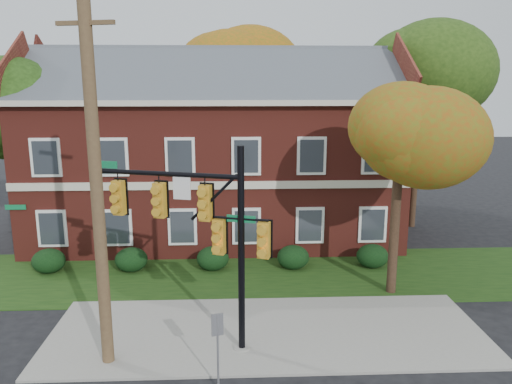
{
  "coord_description": "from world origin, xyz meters",
  "views": [
    {
      "loc": [
        -1.02,
        -13.84,
        7.96
      ],
      "look_at": [
        -0.28,
        3.0,
        4.27
      ],
      "focal_mm": 35.0,
      "sensor_mm": 36.0,
      "label": 1
    }
  ],
  "objects_px": {
    "hedge_left": "(131,260)",
    "tree_near_right": "(409,120)",
    "apartment_building": "(215,142)",
    "hedge_right": "(293,257)",
    "traffic_signal": "(204,225)",
    "utility_pole": "(97,188)",
    "hedge_center": "(213,258)",
    "tree_right_rear": "(429,80)",
    "sign_post": "(218,339)",
    "hedge_far_right": "(372,256)",
    "tree_left_rear": "(11,110)",
    "hedge_far_left": "(49,261)",
    "tree_far_rear": "(239,69)"
  },
  "relations": [
    {
      "from": "tree_near_right",
      "to": "tree_right_rear",
      "type": "relative_size",
      "value": 0.81
    },
    {
      "from": "hedge_far_left",
      "to": "tree_left_rear",
      "type": "bearing_deg",
      "value": 123.42
    },
    {
      "from": "hedge_center",
      "to": "sign_post",
      "type": "relative_size",
      "value": 0.64
    },
    {
      "from": "sign_post",
      "to": "tree_right_rear",
      "type": "bearing_deg",
      "value": 40.15
    },
    {
      "from": "hedge_far_left",
      "to": "tree_near_right",
      "type": "height_order",
      "value": "tree_near_right"
    },
    {
      "from": "hedge_center",
      "to": "sign_post",
      "type": "height_order",
      "value": "sign_post"
    },
    {
      "from": "utility_pole",
      "to": "hedge_right",
      "type": "bearing_deg",
      "value": 63.18
    },
    {
      "from": "tree_left_rear",
      "to": "hedge_right",
      "type": "bearing_deg",
      "value": -17.37
    },
    {
      "from": "hedge_far_left",
      "to": "hedge_right",
      "type": "xyz_separation_m",
      "value": [
        10.5,
        0.0,
        0.0
      ]
    },
    {
      "from": "hedge_far_left",
      "to": "hedge_center",
      "type": "relative_size",
      "value": 1.0
    },
    {
      "from": "hedge_right",
      "to": "tree_left_rear",
      "type": "xyz_separation_m",
      "value": [
        -13.23,
        4.14,
        6.16
      ]
    },
    {
      "from": "hedge_far_right",
      "to": "tree_left_rear",
      "type": "relative_size",
      "value": 0.16
    },
    {
      "from": "apartment_building",
      "to": "tree_near_right",
      "type": "relative_size",
      "value": 2.19
    },
    {
      "from": "hedge_far_left",
      "to": "tree_right_rear",
      "type": "xyz_separation_m",
      "value": [
        18.31,
        6.11,
        7.6
      ]
    },
    {
      "from": "hedge_far_right",
      "to": "tree_far_rear",
      "type": "relative_size",
      "value": 0.12
    },
    {
      "from": "hedge_left",
      "to": "tree_right_rear",
      "type": "xyz_separation_m",
      "value": [
        14.81,
        6.11,
        7.6
      ]
    },
    {
      "from": "tree_left_rear",
      "to": "tree_far_rear",
      "type": "height_order",
      "value": "tree_far_rear"
    },
    {
      "from": "tree_left_rear",
      "to": "traffic_signal",
      "type": "xyz_separation_m",
      "value": [
        9.81,
        -10.6,
        -2.79
      ]
    },
    {
      "from": "hedge_center",
      "to": "hedge_far_right",
      "type": "bearing_deg",
      "value": 0.0
    },
    {
      "from": "hedge_left",
      "to": "utility_pole",
      "type": "bearing_deg",
      "value": -83.95
    },
    {
      "from": "hedge_right",
      "to": "traffic_signal",
      "type": "bearing_deg",
      "value": -117.92
    },
    {
      "from": "tree_near_right",
      "to": "sign_post",
      "type": "relative_size",
      "value": 3.94
    },
    {
      "from": "hedge_center",
      "to": "tree_right_rear",
      "type": "xyz_separation_m",
      "value": [
        11.31,
        6.11,
        7.6
      ]
    },
    {
      "from": "apartment_building",
      "to": "tree_near_right",
      "type": "distance_m",
      "value": 10.97
    },
    {
      "from": "traffic_signal",
      "to": "apartment_building",
      "type": "bearing_deg",
      "value": 107.19
    },
    {
      "from": "apartment_building",
      "to": "utility_pole",
      "type": "relative_size",
      "value": 1.84
    },
    {
      "from": "hedge_center",
      "to": "traffic_signal",
      "type": "bearing_deg",
      "value": -89.32
    },
    {
      "from": "traffic_signal",
      "to": "utility_pole",
      "type": "relative_size",
      "value": 0.61
    },
    {
      "from": "tree_right_rear",
      "to": "tree_far_rear",
      "type": "height_order",
      "value": "tree_far_rear"
    },
    {
      "from": "hedge_left",
      "to": "traffic_signal",
      "type": "relative_size",
      "value": 0.22
    },
    {
      "from": "apartment_building",
      "to": "hedge_right",
      "type": "height_order",
      "value": "apartment_building"
    },
    {
      "from": "tree_near_right",
      "to": "hedge_far_right",
      "type": "bearing_deg",
      "value": 94.52
    },
    {
      "from": "hedge_left",
      "to": "tree_near_right",
      "type": "xyz_separation_m",
      "value": [
        10.72,
        -2.83,
        6.14
      ]
    },
    {
      "from": "hedge_left",
      "to": "traffic_signal",
      "type": "xyz_separation_m",
      "value": [
        3.58,
        -6.46,
        3.36
      ]
    },
    {
      "from": "hedge_center",
      "to": "utility_pole",
      "type": "relative_size",
      "value": 0.14
    },
    {
      "from": "sign_post",
      "to": "utility_pole",
      "type": "bearing_deg",
      "value": 142.35
    },
    {
      "from": "hedge_right",
      "to": "tree_near_right",
      "type": "relative_size",
      "value": 0.16
    },
    {
      "from": "tree_near_right",
      "to": "tree_far_rear",
      "type": "height_order",
      "value": "tree_far_rear"
    },
    {
      "from": "hedge_left",
      "to": "hedge_right",
      "type": "distance_m",
      "value": 7.0
    },
    {
      "from": "utility_pole",
      "to": "tree_far_rear",
      "type": "bearing_deg",
      "value": 92.48
    },
    {
      "from": "hedge_center",
      "to": "tree_near_right",
      "type": "bearing_deg",
      "value": -21.42
    },
    {
      "from": "apartment_building",
      "to": "sign_post",
      "type": "xyz_separation_m",
      "value": [
        0.5,
        -13.95,
        -3.51
      ]
    },
    {
      "from": "apartment_building",
      "to": "tree_right_rear",
      "type": "relative_size",
      "value": 1.77
    },
    {
      "from": "apartment_building",
      "to": "tree_left_rear",
      "type": "relative_size",
      "value": 2.12
    },
    {
      "from": "utility_pole",
      "to": "hedge_far_right",
      "type": "bearing_deg",
      "value": 50.54
    },
    {
      "from": "hedge_right",
      "to": "tree_left_rear",
      "type": "bearing_deg",
      "value": 162.63
    },
    {
      "from": "hedge_right",
      "to": "hedge_far_right",
      "type": "height_order",
      "value": "same"
    },
    {
      "from": "sign_post",
      "to": "traffic_signal",
      "type": "bearing_deg",
      "value": 86.97
    },
    {
      "from": "tree_left_rear",
      "to": "utility_pole",
      "type": "relative_size",
      "value": 0.87
    },
    {
      "from": "hedge_far_left",
      "to": "traffic_signal",
      "type": "distance_m",
      "value": 10.15
    }
  ]
}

